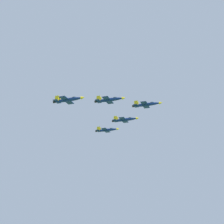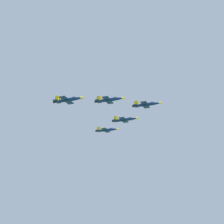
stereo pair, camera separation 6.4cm
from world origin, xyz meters
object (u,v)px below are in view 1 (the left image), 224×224
jet_lead (147,104)px  jet_left_outer (107,130)px  jet_right_wingman (109,100)px  jet_right_outer (68,100)px  jet_left_wingman (125,120)px

jet_lead → jet_left_outer: bearing=138.6°
jet_lead → jet_left_outer: size_ratio=1.01×
jet_right_wingman → jet_right_outer: 21.71m
jet_lead → jet_left_wingman: bearing=138.6°
jet_left_outer → jet_right_wingman: bearing=-69.7°
jet_right_wingman → jet_lead: bearing=39.3°
jet_right_wingman → jet_left_outer: size_ratio=1.02×
jet_left_wingman → jet_right_outer: jet_left_wingman is taller
jet_left_outer → jet_right_outer: size_ratio=0.97×
jet_left_wingman → jet_right_wingman: size_ratio=1.00×
jet_right_outer → jet_left_wingman: bearing=69.3°
jet_lead → jet_right_wingman: 21.46m
jet_right_outer → jet_lead: bearing=41.1°
jet_right_wingman → jet_left_outer: 44.82m
jet_right_wingman → jet_right_outer: bearing=-140.7°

